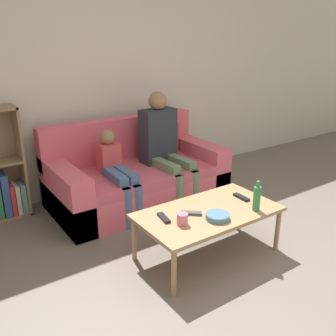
{
  "coord_description": "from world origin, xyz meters",
  "views": [
    {
      "loc": [
        -1.96,
        -1.18,
        1.79
      ],
      "look_at": [
        -0.09,
        1.54,
        0.59
      ],
      "focal_mm": 40.0,
      "sensor_mm": 36.0,
      "label": 1
    }
  ],
  "objects_px": {
    "tv_remote_1": "(164,218)",
    "person_child": "(116,170)",
    "coffee_table": "(208,214)",
    "cup_near": "(182,219)",
    "tv_remote_0": "(191,213)",
    "bottle": "(257,198)",
    "person_adult": "(162,140)",
    "tv_remote_2": "(241,197)",
    "couch": "(136,176)",
    "snack_bowl": "(218,216)"
  },
  "relations": [
    {
      "from": "bottle",
      "to": "person_child",
      "type": "bearing_deg",
      "value": 114.11
    },
    {
      "from": "person_adult",
      "to": "tv_remote_2",
      "type": "distance_m",
      "value": 1.22
    },
    {
      "from": "tv_remote_0",
      "to": "tv_remote_2",
      "type": "height_order",
      "value": "same"
    },
    {
      "from": "person_child",
      "to": "coffee_table",
      "type": "bearing_deg",
      "value": -74.82
    },
    {
      "from": "coffee_table",
      "to": "person_child",
      "type": "relative_size",
      "value": 1.36
    },
    {
      "from": "snack_bowl",
      "to": "bottle",
      "type": "bearing_deg",
      "value": -9.13
    },
    {
      "from": "cup_near",
      "to": "person_adult",
      "type": "bearing_deg",
      "value": 62.4
    },
    {
      "from": "bottle",
      "to": "tv_remote_2",
      "type": "bearing_deg",
      "value": 73.84
    },
    {
      "from": "snack_bowl",
      "to": "bottle",
      "type": "relative_size",
      "value": 0.74
    },
    {
      "from": "tv_remote_0",
      "to": "person_child",
      "type": "bearing_deg",
      "value": 46.67
    },
    {
      "from": "tv_remote_0",
      "to": "bottle",
      "type": "relative_size",
      "value": 0.62
    },
    {
      "from": "couch",
      "to": "tv_remote_1",
      "type": "height_order",
      "value": "couch"
    },
    {
      "from": "tv_remote_1",
      "to": "couch",
      "type": "bearing_deg",
      "value": 80.21
    },
    {
      "from": "person_adult",
      "to": "tv_remote_1",
      "type": "relative_size",
      "value": 6.82
    },
    {
      "from": "cup_near",
      "to": "bottle",
      "type": "height_order",
      "value": "bottle"
    },
    {
      "from": "person_adult",
      "to": "snack_bowl",
      "type": "xyz_separation_m",
      "value": [
        -0.39,
        -1.36,
        -0.24
      ]
    },
    {
      "from": "cup_near",
      "to": "coffee_table",
      "type": "bearing_deg",
      "value": 11.9
    },
    {
      "from": "tv_remote_2",
      "to": "bottle",
      "type": "distance_m",
      "value": 0.26
    },
    {
      "from": "couch",
      "to": "coffee_table",
      "type": "xyz_separation_m",
      "value": [
        -0.06,
        -1.3,
        0.09
      ]
    },
    {
      "from": "coffee_table",
      "to": "tv_remote_0",
      "type": "bearing_deg",
      "value": 169.72
    },
    {
      "from": "person_adult",
      "to": "snack_bowl",
      "type": "bearing_deg",
      "value": -108.88
    },
    {
      "from": "coffee_table",
      "to": "person_adult",
      "type": "relative_size",
      "value": 0.98
    },
    {
      "from": "coffee_table",
      "to": "snack_bowl",
      "type": "relative_size",
      "value": 6.19
    },
    {
      "from": "couch",
      "to": "person_adult",
      "type": "distance_m",
      "value": 0.5
    },
    {
      "from": "coffee_table",
      "to": "person_adult",
      "type": "xyz_separation_m",
      "value": [
        0.35,
        1.21,
        0.3
      ]
    },
    {
      "from": "tv_remote_1",
      "to": "bottle",
      "type": "xyz_separation_m",
      "value": [
        0.72,
        -0.3,
        0.1
      ]
    },
    {
      "from": "person_adult",
      "to": "snack_bowl",
      "type": "distance_m",
      "value": 1.44
    },
    {
      "from": "coffee_table",
      "to": "tv_remote_0",
      "type": "xyz_separation_m",
      "value": [
        -0.16,
        0.03,
        0.05
      ]
    },
    {
      "from": "person_child",
      "to": "snack_bowl",
      "type": "bearing_deg",
      "value": -77.9
    },
    {
      "from": "coffee_table",
      "to": "snack_bowl",
      "type": "bearing_deg",
      "value": -103.07
    },
    {
      "from": "couch",
      "to": "tv_remote_0",
      "type": "bearing_deg",
      "value": -99.81
    },
    {
      "from": "coffee_table",
      "to": "cup_near",
      "type": "height_order",
      "value": "cup_near"
    },
    {
      "from": "tv_remote_1",
      "to": "snack_bowl",
      "type": "xyz_separation_m",
      "value": [
        0.35,
        -0.24,
        0.01
      ]
    },
    {
      "from": "coffee_table",
      "to": "bottle",
      "type": "relative_size",
      "value": 4.57
    },
    {
      "from": "cup_near",
      "to": "snack_bowl",
      "type": "relative_size",
      "value": 0.48
    },
    {
      "from": "coffee_table",
      "to": "person_child",
      "type": "xyz_separation_m",
      "value": [
        -0.27,
        1.12,
        0.11
      ]
    },
    {
      "from": "couch",
      "to": "cup_near",
      "type": "bearing_deg",
      "value": -105.43
    },
    {
      "from": "person_adult",
      "to": "tv_remote_0",
      "type": "xyz_separation_m",
      "value": [
        -0.51,
        -1.18,
        -0.26
      ]
    },
    {
      "from": "person_child",
      "to": "cup_near",
      "type": "distance_m",
      "value": 1.19
    },
    {
      "from": "tv_remote_1",
      "to": "tv_remote_2",
      "type": "relative_size",
      "value": 1.02
    },
    {
      "from": "cup_near",
      "to": "tv_remote_0",
      "type": "bearing_deg",
      "value": 31.05
    },
    {
      "from": "coffee_table",
      "to": "tv_remote_0",
      "type": "distance_m",
      "value": 0.17
    },
    {
      "from": "cup_near",
      "to": "tv_remote_0",
      "type": "relative_size",
      "value": 0.57
    },
    {
      "from": "cup_near",
      "to": "couch",
      "type": "bearing_deg",
      "value": 74.57
    },
    {
      "from": "cup_near",
      "to": "bottle",
      "type": "xyz_separation_m",
      "value": [
        0.65,
        -0.15,
        0.06
      ]
    },
    {
      "from": "person_child",
      "to": "tv_remote_2",
      "type": "xyz_separation_m",
      "value": [
        0.67,
        -1.1,
        -0.06
      ]
    },
    {
      "from": "tv_remote_1",
      "to": "person_child",
      "type": "bearing_deg",
      "value": 93.87
    },
    {
      "from": "coffee_table",
      "to": "person_adult",
      "type": "distance_m",
      "value": 1.3
    },
    {
      "from": "person_adult",
      "to": "person_child",
      "type": "relative_size",
      "value": 1.39
    },
    {
      "from": "cup_near",
      "to": "person_child",
      "type": "bearing_deg",
      "value": 87.62
    }
  ]
}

